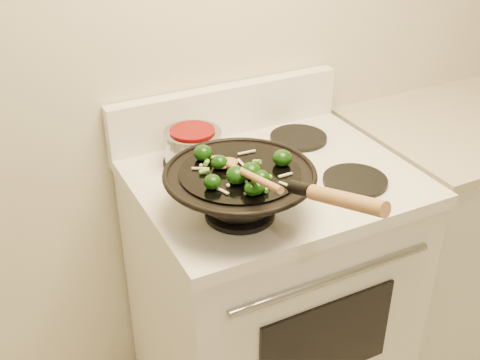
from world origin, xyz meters
name	(u,v)px	position (x,y,z in m)	size (l,w,h in m)	color
stove	(268,293)	(-0.06, 1.17, 0.47)	(0.78, 0.67, 1.08)	white
counter_unit	(449,228)	(0.75, 1.20, 0.46)	(0.77, 0.62, 0.91)	white
wok	(241,190)	(-0.24, 1.02, 1.00)	(0.38, 0.63, 0.24)	black
stirfry	(242,170)	(-0.25, 0.99, 1.07)	(0.25, 0.25, 0.04)	black
wooden_spoon	(239,170)	(-0.26, 0.98, 1.08)	(0.07, 0.30, 0.08)	#A06E3E
saucepan	(193,146)	(-0.24, 1.32, 0.98)	(0.17, 0.27, 0.10)	#94979C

